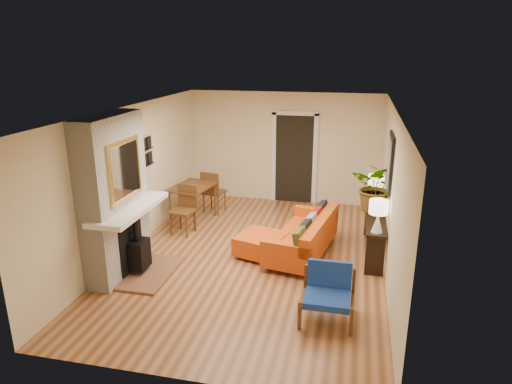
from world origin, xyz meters
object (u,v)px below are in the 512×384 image
Objects in this scene: lamp_far at (376,185)px; ottoman at (261,244)px; dining_table at (196,193)px; lamp_near at (378,212)px; console_table at (375,224)px; sofa at (306,236)px; blue_chair at (328,290)px; houseplant at (376,187)px.

ottoman is at bearing -146.49° from lamp_far.
lamp_near is at bearing -23.47° from dining_table.
sofa is at bearing -166.51° from console_table.
dining_table is 3.74m from console_table.
dining_table is at bearing 134.62° from blue_chair.
houseplant is at bearing 92.14° from console_table.
houseplant is at bearing -8.80° from dining_table.
dining_table is at bearing 156.53° from lamp_near.
console_table is 3.43× the size of lamp_near.
lamp_far is (0.00, 1.53, 0.00)m from lamp_near.
lamp_far is 0.59× the size of houseplant.
lamp_near is at bearing -90.00° from lamp_far.
blue_chair is (0.52, -1.92, 0.06)m from sofa.
sofa is 2.29× the size of houseplant.
dining_table reaches higher than sofa.
lamp_near is (0.00, -0.75, 0.49)m from console_table.
houseplant reaches higher than lamp_near.
console_table is at bearing -90.00° from lamp_far.
lamp_far is at bearing 41.95° from sofa.
lamp_far is (0.65, 2.97, 0.66)m from blue_chair.
ottoman is 2.05m from console_table.
lamp_far is at bearing -0.85° from dining_table.
sofa reaches higher than blue_chair.
ottoman is 0.52× the size of console_table.
lamp_far is at bearing 90.00° from lamp_near.
blue_chair is 3.12m from lamp_far.
sofa is at bearing 158.24° from lamp_near.
houseplant is (1.17, 0.55, 0.84)m from sofa.
console_table is 0.92m from lamp_far.
sofa is 1.54m from houseplant.
dining_table is 3.40× the size of lamp_near.
blue_chair is 0.41× the size of dining_table.
console_table is at bearing 90.00° from lamp_near.
lamp_near reaches higher than sofa.
houseplant is at bearing 90.56° from lamp_near.
lamp_far is at bearing 77.59° from blue_chair.
blue_chair is 0.40× the size of console_table.
ottoman is 1.28× the size of blue_chair.
lamp_near is 1.53m from lamp_far.
lamp_far is at bearing 88.87° from houseplant.
blue_chair is at bearing -52.36° from ottoman.
dining_table is 3.67m from lamp_far.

